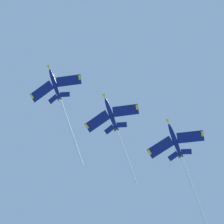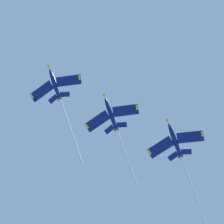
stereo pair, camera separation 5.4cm
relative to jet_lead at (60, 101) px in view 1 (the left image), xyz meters
The scene contains 3 objects.
jet_lead is the anchor object (origin of this frame).
jet_second 21.38m from the jet_lead, 39.20° to the right, with size 31.12×19.89×14.42m.
jet_third 45.62m from the jet_lead, 38.74° to the right, with size 33.57×19.82×15.97m.
Camera 1 is at (14.09, -25.43, 1.87)m, focal length 58.63 mm.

